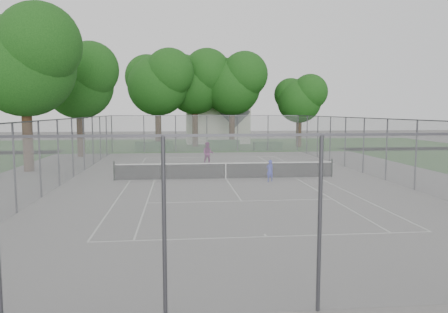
{
  "coord_description": "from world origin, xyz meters",
  "views": [
    {
      "loc": [
        -2.71,
        -25.06,
        3.95
      ],
      "look_at": [
        0.0,
        1.0,
        1.2
      ],
      "focal_mm": 35.0,
      "sensor_mm": 36.0,
      "label": 1
    }
  ],
  "objects": [
    {
      "name": "house",
      "position": [
        2.01,
        28.93,
        3.79
      ],
      "size": [
        7.56,
        5.86,
        9.41
      ],
      "color": "silver",
      "rests_on": "ground"
    },
    {
      "name": "tennis_net",
      "position": [
        0.0,
        0.0,
        0.51
      ],
      "size": [
        12.87,
        0.1,
        1.1
      ],
      "color": "black",
      "rests_on": "ground"
    },
    {
      "name": "girl_player",
      "position": [
        2.36,
        -1.2,
        0.61
      ],
      "size": [
        0.52,
        0.43,
        1.21
      ],
      "primitive_type": "imported",
      "rotation": [
        0.0,
        0.0,
        3.51
      ],
      "color": "#3139B9",
      "rests_on": "ground"
    },
    {
      "name": "woman_player",
      "position": [
        -0.59,
        6.67,
        0.84
      ],
      "size": [
        0.89,
        0.73,
        1.68
      ],
      "primitive_type": "imported",
      "rotation": [
        0.0,
        0.0,
        -0.13
      ],
      "color": "#7B2969",
      "rests_on": "ground"
    },
    {
      "name": "tree_side_front",
      "position": [
        -12.42,
        4.44,
        7.32
      ],
      "size": [
        7.41,
        6.76,
        10.65
      ],
      "color": "#311E12",
      "rests_on": "ground"
    },
    {
      "name": "tree_far_midright",
      "position": [
        3.24,
        22.76,
        7.09
      ],
      "size": [
        7.18,
        6.55,
        10.32
      ],
      "color": "#311E12",
      "rests_on": "ground"
    },
    {
      "name": "hedge_left",
      "position": [
        -5.13,
        18.31,
        0.46
      ],
      "size": [
        3.66,
        1.1,
        0.91
      ],
      "primitive_type": "cube",
      "color": "#154315",
      "rests_on": "ground"
    },
    {
      "name": "court_markings",
      "position": [
        0.0,
        0.0,
        0.01
      ],
      "size": [
        11.03,
        23.83,
        0.01
      ],
      "color": "silver",
      "rests_on": "ground"
    },
    {
      "name": "hedge_mid",
      "position": [
        1.82,
        18.9,
        0.5
      ],
      "size": [
        3.17,
        0.91,
        1.0
      ],
      "primitive_type": "cube",
      "color": "#154315",
      "rests_on": "ground"
    },
    {
      "name": "grass_far",
      "position": [
        0.0,
        26.0,
        0.0
      ],
      "size": [
        60.0,
        20.0,
        0.0
      ],
      "primitive_type": "cube",
      "color": "#1F4C15",
      "rests_on": "ground"
    },
    {
      "name": "tree_far_right",
      "position": [
        10.45,
        21.56,
        5.41
      ],
      "size": [
        5.48,
        5.0,
        7.88
      ],
      "color": "#311E12",
      "rests_on": "ground"
    },
    {
      "name": "hedge_right",
      "position": [
        6.13,
        17.74,
        0.42
      ],
      "size": [
        2.82,
        1.03,
        0.85
      ],
      "primitive_type": "cube",
      "color": "#154315",
      "rests_on": "ground"
    },
    {
      "name": "tree_far_midleft",
      "position": [
        -0.79,
        23.45,
        7.32
      ],
      "size": [
        7.42,
        6.77,
        10.66
      ],
      "color": "#311E12",
      "rests_on": "ground"
    },
    {
      "name": "ground",
      "position": [
        0.0,
        0.0,
        0.0
      ],
      "size": [
        120.0,
        120.0,
        0.0
      ],
      "primitive_type": "plane",
      "color": "slate",
      "rests_on": "ground"
    },
    {
      "name": "tree_side_back",
      "position": [
        -11.07,
        13.66,
        6.68
      ],
      "size": [
        6.77,
        6.18,
        9.73
      ],
      "color": "#311E12",
      "rests_on": "ground"
    },
    {
      "name": "tree_far_left",
      "position": [
        -4.73,
        20.82,
        7.05
      ],
      "size": [
        7.14,
        6.52,
        10.26
      ],
      "color": "#311E12",
      "rests_on": "ground"
    },
    {
      "name": "perimeter_fence",
      "position": [
        0.0,
        0.0,
        1.81
      ],
      "size": [
        18.08,
        34.08,
        3.52
      ],
      "color": "#38383D",
      "rests_on": "ground"
    }
  ]
}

